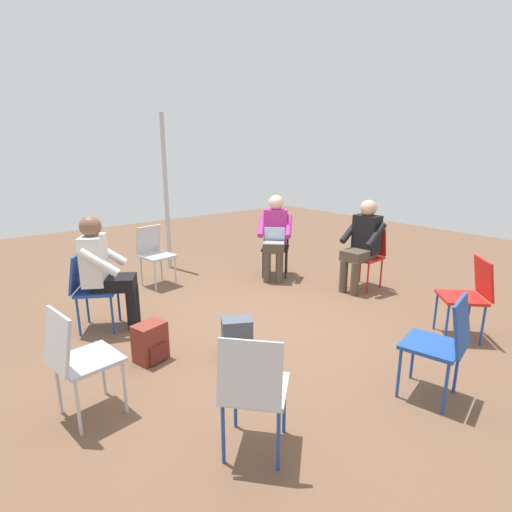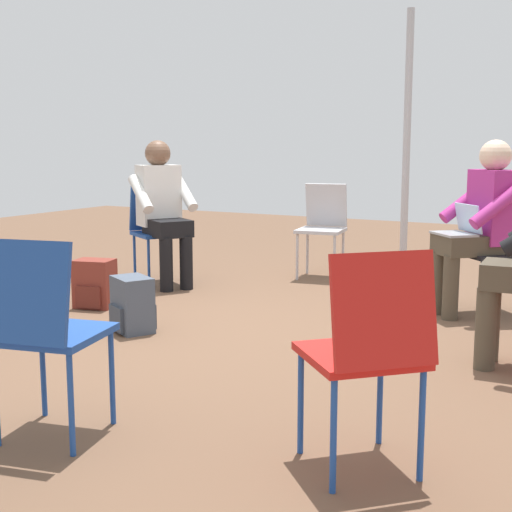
{
  "view_description": "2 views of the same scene",
  "coord_description": "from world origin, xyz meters",
  "px_view_note": "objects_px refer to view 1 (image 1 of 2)",
  "views": [
    {
      "loc": [
        -3.07,
        2.57,
        1.89
      ],
      "look_at": [
        -0.19,
        0.22,
        0.9
      ],
      "focal_mm": 28.0,
      "sensor_mm": 36.0,
      "label": 1
    },
    {
      "loc": [
        -3.85,
        -2.35,
        1.21
      ],
      "look_at": [
        -0.11,
        -0.29,
        0.54
      ],
      "focal_mm": 50.0,
      "sensor_mm": 36.0,
      "label": 2
    }
  ],
  "objects_px": {
    "person_in_black": "(362,241)",
    "backpack_by_empty_chair": "(237,339)",
    "chair_west": "(442,341)",
    "person_in_white": "(104,267)",
    "chair_southwest": "(469,292)",
    "chair_southeast": "(276,243)",
    "chair_east": "(154,251)",
    "chair_northeast": "(89,285)",
    "backpack_near_laptop_user": "(150,344)",
    "chair_north": "(77,356)",
    "chair_northwest": "(253,387)",
    "person_with_laptop": "(275,233)",
    "chair_south": "(368,253)"
  },
  "relations": [
    {
      "from": "chair_northeast",
      "to": "person_with_laptop",
      "type": "relative_size",
      "value": 0.69
    },
    {
      "from": "chair_northeast",
      "to": "chair_west",
      "type": "xyz_separation_m",
      "value": [
        -2.99,
        -1.67,
        0.0
      ]
    },
    {
      "from": "chair_west",
      "to": "person_in_white",
      "type": "relative_size",
      "value": 0.69
    },
    {
      "from": "backpack_near_laptop_user",
      "to": "chair_north",
      "type": "bearing_deg",
      "value": 122.17
    },
    {
      "from": "person_with_laptop",
      "to": "person_in_white",
      "type": "xyz_separation_m",
      "value": [
        -0.2,
        2.6,
        0.0
      ]
    },
    {
      "from": "chair_northeast",
      "to": "person_in_black",
      "type": "bearing_deg",
      "value": 103.91
    },
    {
      "from": "person_in_black",
      "to": "backpack_by_empty_chair",
      "type": "xyz_separation_m",
      "value": [
        -0.4,
        2.42,
        -0.54
      ]
    },
    {
      "from": "person_in_white",
      "to": "backpack_by_empty_chair",
      "type": "relative_size",
      "value": 3.44
    },
    {
      "from": "backpack_by_empty_chair",
      "to": "backpack_near_laptop_user",
      "type": "bearing_deg",
      "value": 58.73
    },
    {
      "from": "chair_south",
      "to": "backpack_by_empty_chair",
      "type": "xyz_separation_m",
      "value": [
        -0.41,
        2.59,
        -0.34
      ]
    },
    {
      "from": "chair_northeast",
      "to": "person_in_white",
      "type": "relative_size",
      "value": 0.69
    },
    {
      "from": "chair_southeast",
      "to": "backpack_near_laptop_user",
      "type": "relative_size",
      "value": 2.36
    },
    {
      "from": "person_with_laptop",
      "to": "backpack_by_empty_chair",
      "type": "distance_m",
      "value": 2.48
    },
    {
      "from": "chair_north",
      "to": "chair_south",
      "type": "bearing_deg",
      "value": 89.41
    },
    {
      "from": "chair_northwest",
      "to": "person_with_laptop",
      "type": "xyz_separation_m",
      "value": [
        2.67,
        -2.56,
        0.2
      ]
    },
    {
      "from": "chair_north",
      "to": "chair_southeast",
      "type": "xyz_separation_m",
      "value": [
        1.72,
        -3.4,
        0.0
      ]
    },
    {
      "from": "chair_southwest",
      "to": "chair_west",
      "type": "relative_size",
      "value": 1.0
    },
    {
      "from": "chair_southeast",
      "to": "chair_east",
      "type": "xyz_separation_m",
      "value": [
        0.71,
        1.68,
        0.0
      ]
    },
    {
      "from": "chair_northwest",
      "to": "chair_south",
      "type": "bearing_deg",
      "value": 73.82
    },
    {
      "from": "chair_west",
      "to": "chair_south",
      "type": "bearing_deg",
      "value": 34.59
    },
    {
      "from": "chair_northeast",
      "to": "chair_west",
      "type": "distance_m",
      "value": 3.43
    },
    {
      "from": "chair_southeast",
      "to": "chair_west",
      "type": "relative_size",
      "value": 1.0
    },
    {
      "from": "chair_east",
      "to": "person_with_laptop",
      "type": "xyz_separation_m",
      "value": [
        -0.83,
        -1.56,
        0.2
      ]
    },
    {
      "from": "backpack_near_laptop_user",
      "to": "person_with_laptop",
      "type": "bearing_deg",
      "value": -65.92
    },
    {
      "from": "person_in_white",
      "to": "backpack_near_laptop_user",
      "type": "height_order",
      "value": "person_in_white"
    },
    {
      "from": "chair_southeast",
      "to": "chair_southwest",
      "type": "bearing_deg",
      "value": 137.56
    },
    {
      "from": "chair_north",
      "to": "person_with_laptop",
      "type": "relative_size",
      "value": 0.69
    },
    {
      "from": "person_with_laptop",
      "to": "chair_southeast",
      "type": "bearing_deg",
      "value": -90.0
    },
    {
      "from": "chair_northeast",
      "to": "chair_south",
      "type": "relative_size",
      "value": 1.0
    },
    {
      "from": "chair_south",
      "to": "person_in_white",
      "type": "bearing_deg",
      "value": 70.47
    },
    {
      "from": "backpack_near_laptop_user",
      "to": "chair_northwest",
      "type": "bearing_deg",
      "value": 179.57
    },
    {
      "from": "backpack_by_empty_chair",
      "to": "chair_northeast",
      "type": "bearing_deg",
      "value": 31.32
    },
    {
      "from": "chair_northeast",
      "to": "backpack_by_empty_chair",
      "type": "distance_m",
      "value": 1.72
    },
    {
      "from": "chair_north",
      "to": "chair_northwest",
      "type": "height_order",
      "value": "same"
    },
    {
      "from": "chair_south",
      "to": "person_in_black",
      "type": "height_order",
      "value": "person_in_black"
    },
    {
      "from": "chair_south",
      "to": "backpack_by_empty_chair",
      "type": "bearing_deg",
      "value": 95.36
    },
    {
      "from": "chair_northeast",
      "to": "chair_east",
      "type": "bearing_deg",
      "value": 159.9
    },
    {
      "from": "chair_southeast",
      "to": "backpack_by_empty_chair",
      "type": "bearing_deg",
      "value": 86.54
    },
    {
      "from": "chair_south",
      "to": "chair_west",
      "type": "xyz_separation_m",
      "value": [
        -1.96,
        1.8,
        0.0
      ]
    },
    {
      "from": "chair_east",
      "to": "backpack_by_empty_chair",
      "type": "height_order",
      "value": "chair_east"
    },
    {
      "from": "chair_northeast",
      "to": "backpack_near_laptop_user",
      "type": "height_order",
      "value": "chair_northeast"
    },
    {
      "from": "person_in_black",
      "to": "chair_northeast",
      "type": "bearing_deg",
      "value": 68.8
    },
    {
      "from": "backpack_by_empty_chair",
      "to": "chair_southwest",
      "type": "bearing_deg",
      "value": -120.51
    },
    {
      "from": "chair_southwest",
      "to": "backpack_by_empty_chair",
      "type": "xyz_separation_m",
      "value": [
        1.2,
        2.04,
        -0.34
      ]
    },
    {
      "from": "chair_south",
      "to": "chair_southwest",
      "type": "relative_size",
      "value": 1.0
    },
    {
      "from": "chair_northwest",
      "to": "person_in_black",
      "type": "xyz_separation_m",
      "value": [
        1.52,
        -3.12,
        0.2
      ]
    },
    {
      "from": "chair_northwest",
      "to": "chair_southeast",
      "type": "bearing_deg",
      "value": 95.01
    },
    {
      "from": "chair_east",
      "to": "person_with_laptop",
      "type": "bearing_deg",
      "value": 142.75
    },
    {
      "from": "person_in_black",
      "to": "backpack_near_laptop_user",
      "type": "xyz_separation_m",
      "value": [
        0.01,
        3.11,
        -0.54
      ]
    },
    {
      "from": "chair_southeast",
      "to": "chair_east",
      "type": "relative_size",
      "value": 1.0
    }
  ]
}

